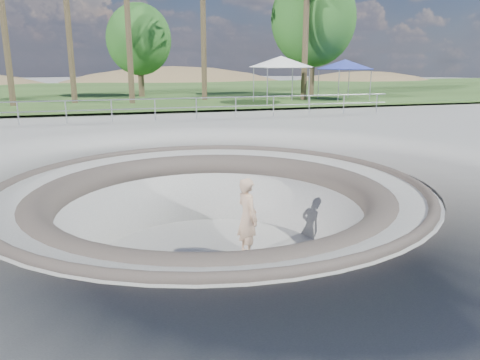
{
  "coord_description": "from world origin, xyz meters",
  "views": [
    {
      "loc": [
        -2.38,
        -10.63,
        2.9
      ],
      "look_at": [
        0.92,
        0.69,
        -0.1
      ],
      "focal_mm": 35.0,
      "sensor_mm": 36.0,
      "label": 1
    }
  ],
  "objects": [
    {
      "name": "bushy_tree_right",
      "position": [
        13.3,
        23.36,
        5.96
      ],
      "size": [
        6.46,
        5.87,
        9.32
      ],
      "color": "brown",
      "rests_on": "ground"
    },
    {
      "name": "canopy_white",
      "position": [
        8.68,
        18.0,
        2.86
      ],
      "size": [
        5.83,
        5.83,
        2.94
      ],
      "color": "gray",
      "rests_on": "ground"
    },
    {
      "name": "skate_bowl",
      "position": [
        0.0,
        0.0,
        -1.83
      ],
      "size": [
        14.0,
        14.0,
        4.1
      ],
      "color": "#A9A8A3",
      "rests_on": "ground"
    },
    {
      "name": "skater",
      "position": [
        0.85,
        -0.21,
        -0.82
      ],
      "size": [
        0.63,
        0.81,
        1.99
      ],
      "primitive_type": "imported",
      "rotation": [
        0.0,
        0.0,
        1.79
      ],
      "color": "tan",
      "rests_on": "skateboard"
    },
    {
      "name": "bushy_tree_mid",
      "position": [
        0.55,
        26.24,
        4.46
      ],
      "size": [
        4.79,
        4.36,
        6.92
      ],
      "color": "brown",
      "rests_on": "ground"
    },
    {
      "name": "skateboard",
      "position": [
        0.85,
        -0.21,
        -1.83
      ],
      "size": [
        0.89,
        0.38,
        0.09
      ],
      "color": "#965F3C",
      "rests_on": "ground"
    },
    {
      "name": "grass_strip",
      "position": [
        0.0,
        34.0,
        0.22
      ],
      "size": [
        180.0,
        36.0,
        0.12
      ],
      "color": "#334F1F",
      "rests_on": "ground"
    },
    {
      "name": "safety_railing",
      "position": [
        0.0,
        12.0,
        0.69
      ],
      "size": [
        25.0,
        0.06,
        1.03
      ],
      "color": "gray",
      "rests_on": "ground"
    },
    {
      "name": "canopy_blue",
      "position": [
        13.93,
        19.31,
        2.68
      ],
      "size": [
        5.41,
        5.41,
        2.74
      ],
      "color": "gray",
      "rests_on": "ground"
    },
    {
      "name": "distant_hills",
      "position": [
        3.78,
        57.17,
        -7.02
      ],
      "size": [
        103.2,
        45.0,
        28.6
      ],
      "color": "olive",
      "rests_on": "ground"
    },
    {
      "name": "ground",
      "position": [
        0.0,
        0.0,
        0.0
      ],
      "size": [
        180.0,
        180.0,
        0.0
      ],
      "primitive_type": "plane",
      "color": "#A9A8A3",
      "rests_on": "ground"
    }
  ]
}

